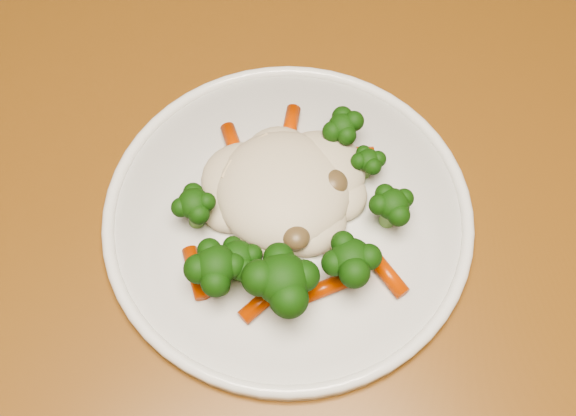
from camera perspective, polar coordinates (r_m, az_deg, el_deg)
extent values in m
cube|color=brown|center=(0.64, -2.38, 3.74)|extent=(1.41, 1.19, 0.04)
cylinder|color=white|center=(0.58, 0.00, -0.67)|extent=(0.29, 0.29, 0.01)
ellipsoid|color=beige|center=(0.56, -0.40, 2.06)|extent=(0.13, 0.11, 0.05)
ellipsoid|color=black|center=(0.53, -3.93, -4.41)|extent=(0.04, 0.04, 0.04)
ellipsoid|color=black|center=(0.52, -0.47, -6.30)|extent=(0.06, 0.06, 0.06)
ellipsoid|color=black|center=(0.53, 4.89, -4.58)|extent=(0.05, 0.05, 0.04)
ellipsoid|color=black|center=(0.56, 8.14, -0.23)|extent=(0.04, 0.04, 0.04)
ellipsoid|color=black|center=(0.58, 6.29, 3.38)|extent=(0.03, 0.03, 0.03)
ellipsoid|color=black|center=(0.59, 4.27, 5.91)|extent=(0.04, 0.04, 0.03)
ellipsoid|color=black|center=(0.56, -7.34, -0.16)|extent=(0.04, 0.04, 0.04)
ellipsoid|color=black|center=(0.53, -5.59, -5.11)|extent=(0.05, 0.05, 0.04)
cylinder|color=#CA3F04|center=(0.60, -4.19, 4.60)|extent=(0.01, 0.05, 0.01)
cylinder|color=#CA3F04|center=(0.61, 0.16, 6.35)|extent=(0.03, 0.04, 0.01)
cylinder|color=#CA3F04|center=(0.60, 4.77, 4.29)|extent=(0.04, 0.02, 0.01)
cylinder|color=#CA3F04|center=(0.55, -7.28, -5.11)|extent=(0.01, 0.04, 0.01)
cylinder|color=#CA3F04|center=(0.54, -1.90, -7.25)|extent=(0.04, 0.03, 0.01)
cylinder|color=#CA3F04|center=(0.54, 2.97, -6.32)|extent=(0.04, 0.02, 0.01)
cylinder|color=#CA3F04|center=(0.55, 7.74, -5.05)|extent=(0.03, 0.04, 0.01)
ellipsoid|color=brown|center=(0.56, 0.25, 2.29)|extent=(0.03, 0.03, 0.02)
ellipsoid|color=brown|center=(0.56, 3.50, 1.97)|extent=(0.02, 0.02, 0.02)
ellipsoid|color=brown|center=(0.56, -1.75, 0.82)|extent=(0.02, 0.02, 0.02)
ellipsoid|color=brown|center=(0.54, 0.64, -2.32)|extent=(0.02, 0.02, 0.01)
cube|color=beige|center=(0.58, -2.06, 4.69)|extent=(0.02, 0.02, 0.01)
cube|color=beige|center=(0.58, -0.09, 4.77)|extent=(0.02, 0.02, 0.01)
cube|color=beige|center=(0.57, -4.41, 2.73)|extent=(0.02, 0.02, 0.01)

